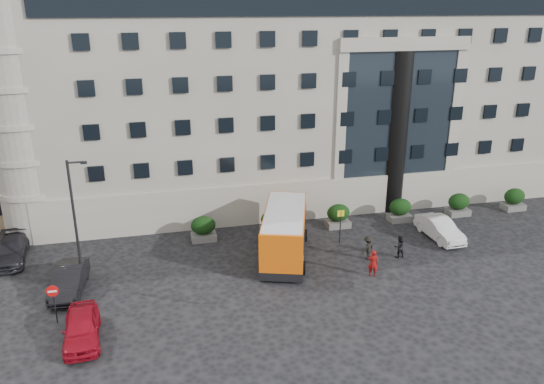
{
  "coord_description": "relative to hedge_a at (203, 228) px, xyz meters",
  "views": [
    {
      "loc": [
        -7.47,
        -27.76,
        16.43
      ],
      "look_at": [
        0.03,
        3.22,
        5.0
      ],
      "focal_mm": 35.0,
      "sensor_mm": 36.0,
      "label": 1
    }
  ],
  "objects": [
    {
      "name": "red_truck",
      "position": [
        -7.94,
        10.59,
        0.5
      ],
      "size": [
        3.03,
        5.46,
        2.8
      ],
      "rotation": [
        0.0,
        0.0,
        -0.14
      ],
      "color": "maroon",
      "rests_on": "ground"
    },
    {
      "name": "parked_car_d",
      "position": [
        -13.0,
        8.2,
        -0.21
      ],
      "size": [
        2.61,
        5.27,
        1.44
      ],
      "primitive_type": "imported",
      "rotation": [
        0.0,
        0.0,
        -0.04
      ],
      "color": "black",
      "rests_on": "ground"
    },
    {
      "name": "ground",
      "position": [
        4.0,
        -7.8,
        -0.93
      ],
      "size": [
        120.0,
        120.0,
        0.0
      ],
      "primitive_type": "plane",
      "color": "black",
      "rests_on": "ground"
    },
    {
      "name": "bus_stop_sign",
      "position": [
        9.5,
        -2.8,
        0.8
      ],
      "size": [
        0.5,
        0.08,
        2.52
      ],
      "color": "#262628",
      "rests_on": "ground"
    },
    {
      "name": "pedestrian_a",
      "position": [
        9.79,
        -7.94,
        -0.03
      ],
      "size": [
        0.78,
        0.66,
        1.81
      ],
      "primitive_type": "imported",
      "rotation": [
        0.0,
        0.0,
        2.73
      ],
      "color": "maroon",
      "rests_on": "ground"
    },
    {
      "name": "hedge_e",
      "position": [
        20.8,
        0.0,
        0.0
      ],
      "size": [
        1.8,
        1.26,
        1.84
      ],
      "color": "#555553",
      "rests_on": "ground"
    },
    {
      "name": "white_taxi",
      "position": [
        16.91,
        -3.76,
        -0.16
      ],
      "size": [
        1.82,
        4.72,
        1.53
      ],
      "primitive_type": "imported",
      "rotation": [
        0.0,
        0.0,
        0.04
      ],
      "color": "silver",
      "rests_on": "ground"
    },
    {
      "name": "civic_building",
      "position": [
        10.0,
        14.2,
        8.07
      ],
      "size": [
        44.0,
        24.0,
        18.0
      ],
      "primitive_type": "cube",
      "color": "gray",
      "rests_on": "ground"
    },
    {
      "name": "hedge_c",
      "position": [
        10.4,
        0.0,
        0.0
      ],
      "size": [
        1.8,
        1.26,
        1.84
      ],
      "color": "#555553",
      "rests_on": "ground"
    },
    {
      "name": "parked_car_b",
      "position": [
        -8.69,
        -5.42,
        -0.15
      ],
      "size": [
        2.04,
        4.85,
        1.56
      ],
      "primitive_type": "imported",
      "rotation": [
        0.0,
        0.0,
        -0.08
      ],
      "color": "black",
      "rests_on": "ground"
    },
    {
      "name": "hedge_b",
      "position": [
        5.2,
        0.0,
        0.0
      ],
      "size": [
        1.8,
        1.26,
        1.84
      ],
      "color": "#555553",
      "rests_on": "ground"
    },
    {
      "name": "pedestrian_b",
      "position": [
        12.6,
        -5.9,
        -0.13
      ],
      "size": [
        0.8,
        0.64,
        1.59
      ],
      "primitive_type": "imported",
      "rotation": [
        0.0,
        0.0,
        3.19
      ],
      "color": "black",
      "rests_on": "ground"
    },
    {
      "name": "hedge_f",
      "position": [
        26.0,
        0.0,
        0.0
      ],
      "size": [
        1.8,
        1.26,
        1.84
      ],
      "color": "#555553",
      "rests_on": "ground"
    },
    {
      "name": "no_entry_sign",
      "position": [
        -9.0,
        -8.84,
        0.72
      ],
      "size": [
        0.64,
        0.16,
        2.32
      ],
      "color": "#262628",
      "rests_on": "ground"
    },
    {
      "name": "pedestrian_c",
      "position": [
        10.44,
        -5.63,
        -0.1
      ],
      "size": [
        1.23,
        1.08,
        1.65
      ],
      "primitive_type": "imported",
      "rotation": [
        0.0,
        0.0,
        3.69
      ],
      "color": "black",
      "rests_on": "ground"
    },
    {
      "name": "parked_car_c",
      "position": [
        -13.0,
        -0.18,
        -0.22
      ],
      "size": [
        2.32,
        4.99,
        1.41
      ],
      "primitive_type": "imported",
      "rotation": [
        0.0,
        0.0,
        0.07
      ],
      "color": "black",
      "rests_on": "ground"
    },
    {
      "name": "hedge_d",
      "position": [
        15.6,
        0.0,
        0.0
      ],
      "size": [
        1.8,
        1.26,
        1.84
      ],
      "color": "#555553",
      "rests_on": "ground"
    },
    {
      "name": "entrance_column",
      "position": [
        16.0,
        2.5,
        5.57
      ],
      "size": [
        1.8,
        1.8,
        13.0
      ],
      "primitive_type": "cylinder",
      "color": "black",
      "rests_on": "ground"
    },
    {
      "name": "street_lamp",
      "position": [
        -7.94,
        -4.8,
        3.44
      ],
      "size": [
        1.16,
        0.18,
        8.0
      ],
      "color": "#262628",
      "rests_on": "ground"
    },
    {
      "name": "minibus",
      "position": [
        5.09,
        -3.86,
        0.89
      ],
      "size": [
        5.09,
        8.36,
        3.3
      ],
      "rotation": [
        0.0,
        0.0,
        -0.32
      ],
      "color": "#F15F0B",
      "rests_on": "ground"
    },
    {
      "name": "hedge_a",
      "position": [
        0.0,
        0.0,
        0.0
      ],
      "size": [
        1.8,
        1.26,
        1.84
      ],
      "color": "#555553",
      "rests_on": "ground"
    },
    {
      "name": "parked_car_a",
      "position": [
        -7.5,
        -10.76,
        -0.18
      ],
      "size": [
        2.0,
        4.49,
        1.5
      ],
      "primitive_type": "imported",
      "rotation": [
        0.0,
        0.0,
        0.05
      ],
      "color": "maroon",
      "rests_on": "ground"
    }
  ]
}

